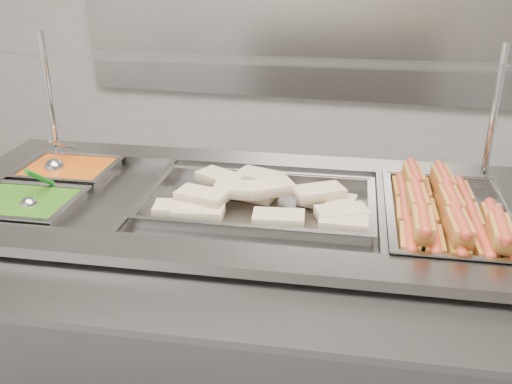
% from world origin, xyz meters
% --- Properties ---
extents(steam_counter, '(1.74, 0.84, 0.82)m').
position_xyz_m(steam_counter, '(-0.02, 0.46, 0.41)').
color(steam_counter, slate).
rests_on(steam_counter, ground).
extents(tray_rail, '(1.64, 0.42, 0.05)m').
position_xyz_m(tray_rail, '(0.00, -0.00, 0.77)').
color(tray_rail, gray).
rests_on(tray_rail, steam_counter).
extents(sneeze_guard, '(1.51, 0.34, 0.40)m').
position_xyz_m(sneeze_guard, '(-0.03, 0.66, 1.14)').
color(sneeze_guard, silver).
rests_on(sneeze_guard, steam_counter).
extents(pan_hotdogs, '(0.33, 0.51, 0.09)m').
position_xyz_m(pan_hotdogs, '(0.54, 0.49, 0.78)').
color(pan_hotdogs, gray).
rests_on(pan_hotdogs, steam_counter).
extents(pan_wraps, '(0.63, 0.40, 0.06)m').
position_xyz_m(pan_wraps, '(0.03, 0.46, 0.79)').
color(pan_wraps, gray).
rests_on(pan_wraps, steam_counter).
extents(pan_beans, '(0.28, 0.23, 0.09)m').
position_xyz_m(pan_beans, '(-0.61, 0.56, 0.78)').
color(pan_beans, gray).
rests_on(pan_beans, steam_counter).
extents(pan_peas, '(0.28, 0.23, 0.09)m').
position_xyz_m(pan_peas, '(-0.60, 0.30, 0.78)').
color(pan_peas, gray).
rests_on(pan_peas, steam_counter).
extents(hotdogs_in_buns, '(0.30, 0.48, 0.11)m').
position_xyz_m(hotdogs_in_buns, '(0.53, 0.47, 0.82)').
color(hotdogs_in_buns, '#AB7323').
rests_on(hotdogs_in_buns, pan_hotdogs).
extents(tortilla_wraps, '(0.59, 0.31, 0.06)m').
position_xyz_m(tortilla_wraps, '(0.06, 0.45, 0.82)').
color(tortilla_wraps, tan).
rests_on(tortilla_wraps, pan_wraps).
extents(ladle, '(0.06, 0.18, 0.13)m').
position_xyz_m(ladle, '(-0.65, 0.54, 0.82)').
color(ladle, '#BCBBC1').
rests_on(ladle, pan_beans).
extents(serving_spoon, '(0.05, 0.16, 0.13)m').
position_xyz_m(serving_spoon, '(-0.57, 0.29, 0.82)').
color(serving_spoon, '#BCBBC1').
rests_on(serving_spoon, pan_peas).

